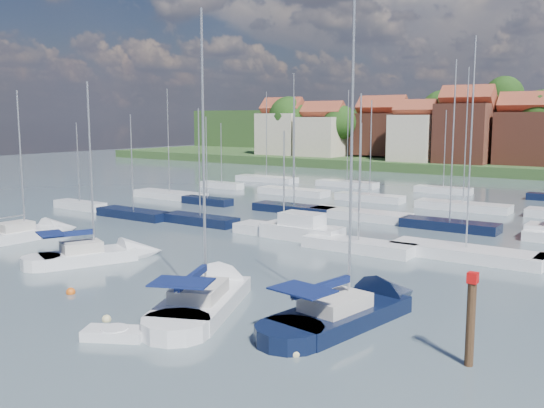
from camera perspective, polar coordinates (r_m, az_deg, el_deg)
The scene contains 13 objects.
ground at distance 66.73m, azimuth 15.88°, elevation -0.90°, with size 260.00×260.00×0.00m, color #414F58.
sailboat_left at distance 44.98m, azimuth -15.63°, elevation -4.72°, with size 6.40×10.22×13.66m.
sailboat_centre at distance 34.37m, azimuth -5.68°, elevation -8.47°, with size 8.00×12.89×17.06m.
sailboat_navy at distance 32.04m, azimuth 8.33°, elevation -9.76°, with size 5.15×12.64×16.97m.
sailboat_far at distance 55.42m, azimuth -21.64°, elevation -2.62°, with size 2.99×10.16×13.42m.
tender at distance 29.58m, azimuth -14.62°, elevation -11.73°, with size 3.12×2.50×0.61m.
timber_piling at distance 26.78m, azimuth 18.10°, elevation -12.38°, with size 0.40×0.40×6.21m.
buoy_c at distance 37.42m, azimuth -18.41°, elevation -8.02°, with size 0.53×0.53×0.53m, color #D85914.
buoy_d at distance 31.41m, azimuth -10.68°, elevation -10.86°, with size 0.49×0.49×0.49m, color beige.
buoy_e at distance 36.27m, azimuth 3.67°, elevation -8.12°, with size 0.49×0.49×0.49m, color #D85914.
buoy_f at distance 26.91m, azimuth 2.19°, elevation -14.04°, with size 0.55×0.55×0.55m, color beige.
buoy_g at distance 32.11m, azimuth -15.30°, elevation -10.59°, with size 0.46×0.46×0.46m, color beige.
marina_field at distance 61.52m, azimuth 16.11°, elevation -1.25°, with size 79.62×41.41×15.93m.
Camera 1 is at (21.07, -22.50, 10.18)m, focal length 40.00 mm.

